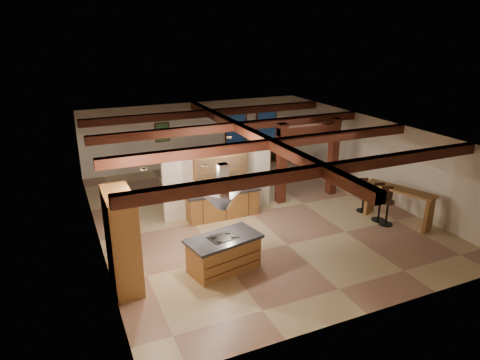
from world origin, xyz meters
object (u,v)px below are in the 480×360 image
object	(u,v)px
kitchen_island	(224,253)
dining_table	(207,178)
bar_counter	(399,200)
sofa	(259,156)

from	to	relation	value
kitchen_island	dining_table	distance (m)	6.31
dining_table	bar_counter	distance (m)	7.25
sofa	bar_counter	distance (m)	7.91
dining_table	sofa	distance (m)	3.99
dining_table	bar_counter	xyz separation A→B (m)	(4.51, -5.66, 0.44)
kitchen_island	bar_counter	size ratio (longest dim) A/B	0.90
bar_counter	sofa	bearing A→B (deg)	98.44
dining_table	bar_counter	size ratio (longest dim) A/B	0.86
kitchen_island	sofa	bearing A→B (deg)	58.36
sofa	bar_counter	size ratio (longest dim) A/B	0.82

